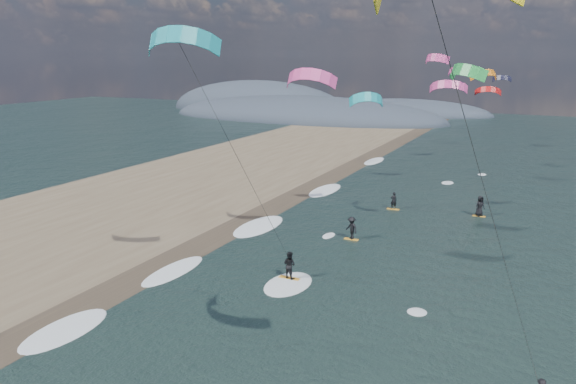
% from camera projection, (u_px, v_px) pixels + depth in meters
% --- Properties ---
extents(wet_sand_strip, '(3.00, 240.00, 0.00)m').
position_uv_depth(wet_sand_strip, '(103.00, 296.00, 32.68)').
color(wet_sand_strip, '#382D23').
rests_on(wet_sand_strip, ground).
extents(coastal_hills, '(80.00, 41.00, 15.00)m').
position_uv_depth(coastal_hills, '(297.00, 114.00, 132.13)').
color(coastal_hills, '#3D4756').
rests_on(coastal_hills, ground).
extents(kitesurfer_near_a, '(7.91, 8.83, 16.90)m').
position_uv_depth(kitesurfer_near_a, '(453.00, 82.00, 15.54)').
color(kitesurfer_near_a, '#F8A72B').
rests_on(kitesurfer_near_a, ground).
extents(kitesurfer_near_b, '(7.16, 8.60, 15.61)m').
position_uv_depth(kitesurfer_near_b, '(215.00, 119.00, 30.01)').
color(kitesurfer_near_b, '#F8A72B').
rests_on(kitesurfer_near_b, ground).
extents(far_kitesurfers, '(9.12, 11.89, 1.83)m').
position_uv_depth(far_kitesurfers, '(406.00, 216.00, 45.82)').
color(far_kitesurfers, '#F8A72B').
rests_on(far_kitesurfers, ground).
extents(bg_kite_field, '(11.74, 72.55, 5.79)m').
position_uv_depth(bg_kite_field, '(456.00, 76.00, 64.38)').
color(bg_kite_field, orange).
rests_on(bg_kite_field, ground).
extents(shoreline_surf, '(2.40, 79.40, 0.11)m').
position_uv_depth(shoreline_surf, '(170.00, 272.00, 36.33)').
color(shoreline_surf, white).
rests_on(shoreline_surf, ground).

